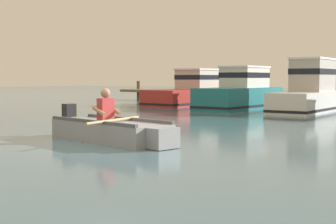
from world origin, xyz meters
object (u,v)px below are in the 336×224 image
Objects in this scene: rowboat_with_person at (112,130)px; moored_boat_white at (310,92)px; moored_boat_red at (198,91)px; moored_boat_teal at (241,93)px.

moored_boat_white is at bearing 88.10° from rowboat_with_person.
rowboat_with_person is at bearing -91.90° from moored_boat_white.
moored_boat_red is 1.29× the size of moored_boat_white.
moored_boat_red is 7.23m from moored_boat_white.
rowboat_with_person is 12.12m from moored_boat_white.
moored_boat_teal is (3.57, -2.02, 0.03)m from moored_boat_red.
rowboat_with_person is 0.69× the size of moored_boat_teal.
rowboat_with_person is at bearing -65.61° from moored_boat_red.
moored_boat_red is at bearing 150.53° from moored_boat_teal.
moored_boat_red reaches higher than rowboat_with_person.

